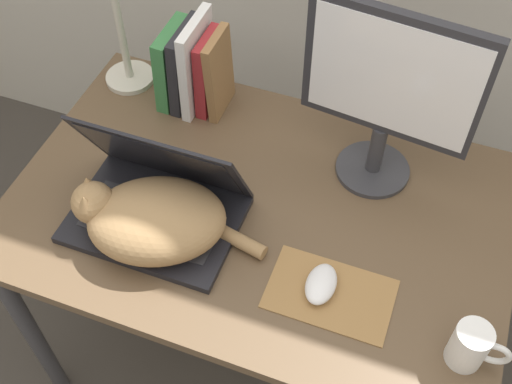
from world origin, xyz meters
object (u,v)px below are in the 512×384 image
laptop (157,201)px  book_row (193,67)px  cat (152,219)px  computer_mouse (321,284)px  external_monitor (389,92)px  mug (471,346)px

laptop → book_row: size_ratio=1.48×
cat → book_row: 0.44m
computer_mouse → book_row: bearing=137.5°
laptop → external_monitor: 0.55m
mug → laptop: bearing=171.2°
cat → mug: size_ratio=3.66×
book_row → mug: (0.77, -0.48, -0.06)m
cat → computer_mouse: (0.38, 0.00, -0.05)m
laptop → computer_mouse: 0.40m
external_monitor → mug: 0.53m
cat → mug: bearing=-4.1°
laptop → cat: (0.02, -0.06, 0.02)m
external_monitor → mug: external_monitor is taller
laptop → computer_mouse: laptop is taller
laptop → mug: laptop is taller
laptop → book_row: (-0.07, 0.37, 0.06)m
cat → book_row: (-0.09, 0.43, 0.04)m
external_monitor → computer_mouse: bearing=-93.6°
cat → external_monitor: 0.56m
laptop → mug: 0.71m
book_row → mug: bearing=-31.8°
computer_mouse → book_row: size_ratio=0.40×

